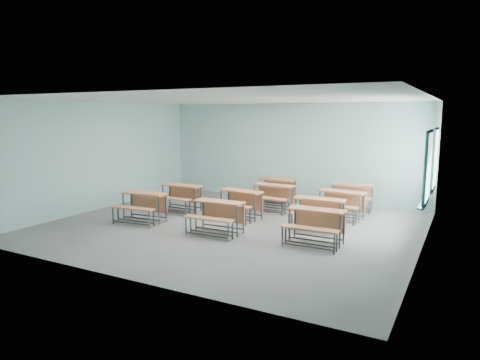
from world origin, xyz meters
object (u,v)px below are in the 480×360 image
at_px(desk_unit_r1c1, 239,200).
at_px(desk_unit_r0c2, 315,221).
at_px(desk_unit_r3c1, 275,187).
at_px(desk_unit_r0c0, 142,203).
at_px(desk_unit_r2c2, 340,201).
at_px(desk_unit_r0c1, 217,212).
at_px(desk_unit_r1c0, 179,194).
at_px(desk_unit_r3c2, 352,193).
at_px(desk_unit_r1c2, 318,209).
at_px(desk_unit_r2c1, 272,193).

bearing_deg(desk_unit_r1c1, desk_unit_r0c2, -18.99).
xyz_separation_m(desk_unit_r1c1, desk_unit_r3c1, (0.00, 2.49, 0.00)).
bearing_deg(desk_unit_r0c0, desk_unit_r2c2, 26.74).
bearing_deg(desk_unit_r0c2, desk_unit_r0c1, -174.25).
xyz_separation_m(desk_unit_r0c1, desk_unit_r1c0, (-2.24, 1.55, 0.00)).
distance_m(desk_unit_r0c1, desk_unit_r3c2, 4.63).
distance_m(desk_unit_r0c1, desk_unit_r2c2, 3.54).
relative_size(desk_unit_r0c1, desk_unit_r2c2, 0.94).
distance_m(desk_unit_r1c0, desk_unit_r1c2, 4.25).
distance_m(desk_unit_r2c2, desk_unit_r3c2, 1.31).
distance_m(desk_unit_r0c2, desk_unit_r1c1, 2.89).
bearing_deg(desk_unit_r2c1, desk_unit_r1c2, -34.15).
bearing_deg(desk_unit_r0c2, desk_unit_r0c0, -177.72).
distance_m(desk_unit_r0c1, desk_unit_r3c1, 4.05).
bearing_deg(desk_unit_r1c2, desk_unit_r3c2, 85.16).
height_order(desk_unit_r1c0, desk_unit_r3c2, same).
relative_size(desk_unit_r0c1, desk_unit_r3c1, 0.94).
xyz_separation_m(desk_unit_r2c1, desk_unit_r3c1, (-0.39, 1.15, 0.00)).
bearing_deg(desk_unit_r0c2, desk_unit_r1c1, 152.93).
height_order(desk_unit_r0c2, desk_unit_r1c2, same).
bearing_deg(desk_unit_r1c0, desk_unit_r1c1, 0.04).
xyz_separation_m(desk_unit_r1c1, desk_unit_r2c2, (2.46, 1.21, 0.00)).
xyz_separation_m(desk_unit_r0c0, desk_unit_r2c1, (2.49, 2.86, 0.00)).
relative_size(desk_unit_r0c0, desk_unit_r1c1, 0.97).
bearing_deg(desk_unit_r1c0, desk_unit_r2c2, 15.17).
distance_m(desk_unit_r1c1, desk_unit_r1c2, 2.26).
bearing_deg(desk_unit_r0c0, desk_unit_r1c0, 81.87).
bearing_deg(desk_unit_r1c2, desk_unit_r2c1, 142.32).
bearing_deg(desk_unit_r0c1, desk_unit_r3c2, 60.13).
xyz_separation_m(desk_unit_r0c1, desk_unit_r1c1, (-0.25, 1.55, 0.00)).
distance_m(desk_unit_r2c1, desk_unit_r3c2, 2.38).
relative_size(desk_unit_r0c1, desk_unit_r2c1, 0.98).
bearing_deg(desk_unit_r0c1, desk_unit_r0c2, 5.03).
distance_m(desk_unit_r0c2, desk_unit_r3c1, 4.58).
bearing_deg(desk_unit_r1c1, desk_unit_r2c2, 33.63).
relative_size(desk_unit_r0c1, desk_unit_r3c2, 0.96).
distance_m(desk_unit_r1c2, desk_unit_r2c1, 2.34).
bearing_deg(desk_unit_r2c1, desk_unit_r0c1, -89.89).
bearing_deg(desk_unit_r2c1, desk_unit_r1c0, -147.61).
height_order(desk_unit_r1c0, desk_unit_r2c2, same).
distance_m(desk_unit_r0c0, desk_unit_r2c2, 5.32).
bearing_deg(desk_unit_r3c2, desk_unit_r2c2, -95.47).
xyz_separation_m(desk_unit_r0c0, desk_unit_r1c2, (4.36, 1.45, 0.00)).
xyz_separation_m(desk_unit_r2c1, desk_unit_r2c2, (2.07, -0.13, 0.00)).
height_order(desk_unit_r1c2, desk_unit_r3c2, same).
xyz_separation_m(desk_unit_r3c1, desk_unit_r3c2, (2.45, 0.03, 0.00)).
bearing_deg(desk_unit_r0c2, desk_unit_r2c2, 92.28).
distance_m(desk_unit_r0c0, desk_unit_r2c1, 3.79).
height_order(desk_unit_r1c1, desk_unit_r2c2, same).
height_order(desk_unit_r0c0, desk_unit_r3c2, same).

